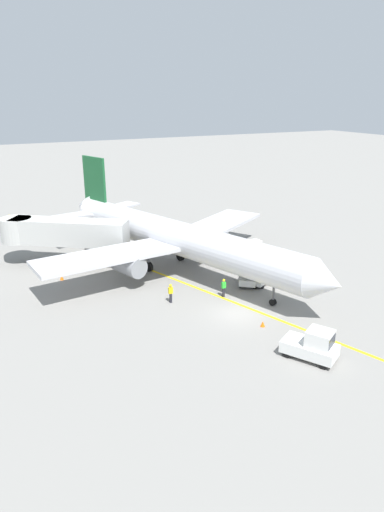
# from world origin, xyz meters

# --- Properties ---
(ground_plane) EXTENTS (300.00, 300.00, 0.00)m
(ground_plane) POSITION_xyz_m (0.00, 0.00, 0.00)
(ground_plane) COLOR gray
(taxi_line_yellow) EXTENTS (25.42, 76.04, 0.01)m
(taxi_line_yellow) POSITION_xyz_m (-0.13, 5.00, 0.00)
(taxi_line_yellow) COLOR yellow
(taxi_line_yellow) RESTS_ON ground
(airliner) EXTENTS (27.65, 34.42, 10.10)m
(airliner) POSITION_xyz_m (-0.30, 11.50, 3.42)
(airliner) COLOR silver
(airliner) RESTS_ON ground
(jet_bridge) EXTENTS (11.91, 9.41, 4.85)m
(jet_bridge) POSITION_xyz_m (-10.44, 18.27, 3.54)
(jet_bridge) COLOR beige
(jet_bridge) RESTS_ON ground
(pushback_tug) EXTENTS (3.42, 4.07, 2.20)m
(pushback_tug) POSITION_xyz_m (0.83, -7.90, 0.99)
(pushback_tug) COLOR silver
(pushback_tug) RESTS_ON ground
(baggage_tug_near_wing) EXTENTS (2.73, 2.34, 2.10)m
(baggage_tug_near_wing) POSITION_xyz_m (8.64, 2.64, 0.93)
(baggage_tug_near_wing) COLOR silver
(baggage_tug_near_wing) RESTS_ON ground
(baggage_tug_by_cargo_door) EXTENTS (1.56, 2.52, 2.10)m
(baggage_tug_by_cargo_door) POSITION_xyz_m (8.75, 10.17, 0.93)
(baggage_tug_by_cargo_door) COLOR silver
(baggage_tug_by_cargo_door) RESTS_ON ground
(belt_loader_forward_hold) EXTENTS (4.07, 4.71, 2.59)m
(belt_loader_forward_hold) POSITION_xyz_m (4.35, 5.07, 0.78)
(belt_loader_forward_hold) COLOR silver
(belt_loader_forward_hold) RESTS_ON ground
(belt_loader_aft_hold) EXTENTS (5.01, 3.44, 2.59)m
(belt_loader_aft_hold) POSITION_xyz_m (5.51, 4.51, 0.78)
(belt_loader_aft_hold) COLOR silver
(belt_loader_aft_hold) RESTS_ON ground
(ground_crew_marshaller) EXTENTS (0.36, 0.24, 1.70)m
(ground_crew_marshaller) POSITION_xyz_m (-3.96, 4.47, 0.91)
(ground_crew_marshaller) COLOR #26262D
(ground_crew_marshaller) RESTS_ON ground
(ground_crew_wing_walker) EXTENTS (0.36, 0.24, 1.70)m
(ground_crew_wing_walker) POSITION_xyz_m (0.64, 3.41, 0.91)
(ground_crew_wing_walker) COLOR #26262D
(ground_crew_wing_walker) RESTS_ON ground
(safety_cone_nose_left) EXTENTS (0.36, 0.36, 0.44)m
(safety_cone_nose_left) POSITION_xyz_m (4.61, 15.80, 0.22)
(safety_cone_nose_left) COLOR orange
(safety_cone_nose_left) RESTS_ON ground
(safety_cone_nose_right) EXTENTS (0.36, 0.36, 0.44)m
(safety_cone_nose_right) POSITION_xyz_m (-11.16, 13.86, 0.22)
(safety_cone_nose_right) COLOR orange
(safety_cone_nose_right) RESTS_ON ground
(safety_cone_wingtip_left) EXTENTS (0.36, 0.36, 0.44)m
(safety_cone_wingtip_left) POSITION_xyz_m (0.52, -2.67, 0.22)
(safety_cone_wingtip_left) COLOR orange
(safety_cone_wingtip_left) RESTS_ON ground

